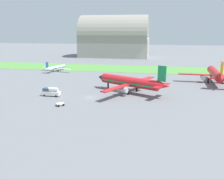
{
  "coord_description": "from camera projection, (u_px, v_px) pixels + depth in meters",
  "views": [
    {
      "loc": [
        23.93,
        -82.34,
        24.19
      ],
      "look_at": [
        7.91,
        1.3,
        3.0
      ],
      "focal_mm": 39.55,
      "sensor_mm": 36.0,
      "label": 1
    }
  ],
  "objects": [
    {
      "name": "baggage_cart_near_gate",
      "position": [
        60.0,
        104.0,
        79.02
      ],
      "size": [
        2.92,
        2.92,
        0.9
      ],
      "rotation": [
        0.0,
        0.0,
        3.93
      ],
      "color": "white",
      "rests_on": "ground_plane"
    },
    {
      "name": "ground_plane",
      "position": [
        90.0,
        97.0,
        88.69
      ],
      "size": [
        600.0,
        600.0,
        0.0
      ],
      "primitive_type": "plane",
      "color": "slate"
    },
    {
      "name": "airplane_parked_jet_far",
      "position": [
        215.0,
        74.0,
        111.32
      ],
      "size": [
        32.58,
        31.95,
        11.51
      ],
      "rotation": [
        0.0,
        0.0,
        1.53
      ],
      "color": "red",
      "rests_on": "ground_plane"
    },
    {
      "name": "airplane_taxiing_turboprop",
      "position": [
        56.0,
        68.0,
        141.69
      ],
      "size": [
        19.95,
        17.25,
        6.18
      ],
      "rotation": [
        0.0,
        0.0,
        1.25
      ],
      "color": "white",
      "rests_on": "ground_plane"
    },
    {
      "name": "hangar_distant",
      "position": [
        114.0,
        39.0,
        212.13
      ],
      "size": [
        58.28,
        32.54,
        35.14
      ],
      "color": "#B2AD9E",
      "rests_on": "ground_plane"
    },
    {
      "name": "fuel_truck_by_runway",
      "position": [
        51.0,
        92.0,
        90.28
      ],
      "size": [
        6.56,
        2.79,
        3.29
      ],
      "rotation": [
        0.0,
        0.0,
        3.12
      ],
      "color": "white",
      "rests_on": "ground_plane"
    },
    {
      "name": "grass_taxiway_strip",
      "position": [
        119.0,
        68.0,
        152.23
      ],
      "size": [
        360.0,
        28.0,
        0.08
      ],
      "primitive_type": "cube",
      "color": "#549342",
      "rests_on": "ground_plane"
    },
    {
      "name": "airplane_midfield_jet",
      "position": [
        130.0,
        82.0,
        94.22
      ],
      "size": [
        30.34,
        30.43,
        11.67
      ],
      "rotation": [
        0.0,
        0.0,
        2.67
      ],
      "color": "red",
      "rests_on": "ground_plane"
    }
  ]
}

